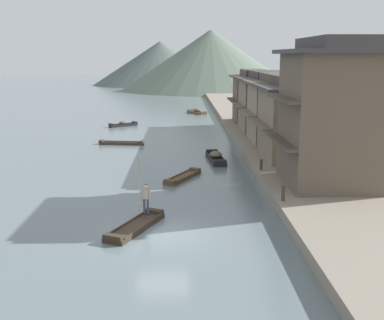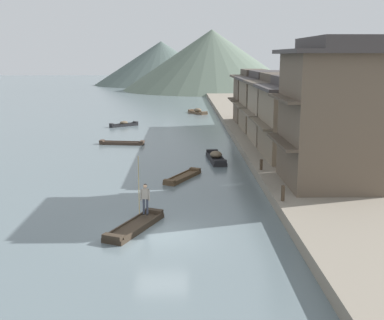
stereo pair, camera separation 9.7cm
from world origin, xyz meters
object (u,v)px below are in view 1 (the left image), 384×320
at_px(house_waterfront_nearest, 331,114).
at_px(boat_foreground_poled, 135,227).
at_px(boat_moored_second, 123,124).
at_px(house_waterfront_second, 298,118).
at_px(mooring_post_dock_mid, 261,165).
at_px(boat_moored_nearest, 183,177).
at_px(boat_midriver_drifting, 216,157).
at_px(boat_moored_third, 121,143).
at_px(house_waterfront_tall, 283,109).
at_px(house_waterfront_far, 253,96).
at_px(house_waterfront_narrow, 267,101).
at_px(boat_moored_far, 197,112).
at_px(boatman_person, 145,195).
at_px(mooring_post_dock_near, 283,193).

bearing_deg(house_waterfront_nearest, boat_foreground_poled, -151.28).
height_order(boat_moored_second, house_waterfront_second, house_waterfront_second).
bearing_deg(mooring_post_dock_mid, house_waterfront_nearest, -47.35).
distance_m(boat_moored_nearest, boat_midriver_drifting, 6.40).
xyz_separation_m(boat_moored_third, house_waterfront_tall, (15.03, -2.23, 3.51)).
bearing_deg(house_waterfront_second, house_waterfront_far, 91.09).
distance_m(house_waterfront_narrow, house_waterfront_far, 6.63).
distance_m(house_waterfront_tall, mooring_post_dock_mid, 12.32).
distance_m(house_waterfront_nearest, mooring_post_dock_mid, 6.44).
xyz_separation_m(boat_moored_third, boat_moored_far, (8.06, 25.47, 0.17)).
xyz_separation_m(boat_moored_nearest, house_waterfront_far, (8.44, 25.23, 3.53)).
bearing_deg(boatman_person, boat_moored_second, 98.45).
bearing_deg(house_waterfront_narrow, boat_moored_second, 155.55).
height_order(house_waterfront_second, mooring_post_dock_mid, house_waterfront_second).
bearing_deg(house_waterfront_tall, boat_moored_third, 171.57).
xyz_separation_m(boat_foreground_poled, boat_moored_far, (4.57, 48.99, 0.16)).
height_order(boat_foreground_poled, boat_moored_far, boat_moored_far).
bearing_deg(house_waterfront_far, boat_moored_far, 114.30).
bearing_deg(house_waterfront_tall, boat_foreground_poled, -118.45).
relative_size(boat_foreground_poled, house_waterfront_nearest, 0.50).
height_order(boat_moored_far, mooring_post_dock_mid, mooring_post_dock_mid).
height_order(boatman_person, house_waterfront_narrow, house_waterfront_narrow).
xyz_separation_m(house_waterfront_nearest, mooring_post_dock_mid, (-3.45, 3.74, -3.94)).
xyz_separation_m(house_waterfront_nearest, house_waterfront_tall, (0.35, 15.16, -1.30)).
xyz_separation_m(boat_moored_second, house_waterfront_second, (15.94, -21.74, 3.41)).
xyz_separation_m(boat_foreground_poled, mooring_post_dock_mid, (7.74, 9.88, 0.87)).
relative_size(boat_moored_far, mooring_post_dock_near, 4.39).
bearing_deg(boat_foreground_poled, boat_moored_nearest, 76.74).
bearing_deg(boat_midriver_drifting, house_waterfront_narrow, 63.78).
relative_size(boat_midriver_drifting, house_waterfront_nearest, 0.54).
height_order(boat_midriver_drifting, mooring_post_dock_near, mooring_post_dock_near).
bearing_deg(boat_moored_second, boat_foreground_poled, -82.47).
height_order(house_waterfront_nearest, house_waterfront_tall, house_waterfront_nearest).
bearing_deg(house_waterfront_narrow, boatman_person, -111.59).
distance_m(boat_moored_far, house_waterfront_tall, 28.76).
bearing_deg(house_waterfront_narrow, boat_moored_nearest, -115.80).
bearing_deg(house_waterfront_far, boat_moored_third, -140.67).
xyz_separation_m(boat_moored_nearest, boat_moored_third, (-5.84, 13.53, 0.01)).
bearing_deg(boat_moored_far, boat_foreground_poled, -95.33).
bearing_deg(mooring_post_dock_near, boatman_person, -168.51).
height_order(boat_moored_third, boat_moored_far, boat_moored_far).
xyz_separation_m(boatman_person, boat_moored_second, (-5.19, 34.92, -1.19)).
distance_m(boat_foreground_poled, boat_moored_third, 23.78).
distance_m(boatman_person, boat_moored_far, 48.16).
relative_size(boat_moored_nearest, boat_midriver_drifting, 0.87).
xyz_separation_m(boat_foreground_poled, boat_moored_nearest, (2.35, 9.99, -0.01)).
bearing_deg(boat_midriver_drifting, boat_moored_far, 90.81).
height_order(house_waterfront_nearest, house_waterfront_narrow, house_waterfront_nearest).
height_order(boat_moored_far, house_waterfront_nearest, house_waterfront_nearest).
bearing_deg(house_waterfront_far, boat_moored_nearest, -108.49).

